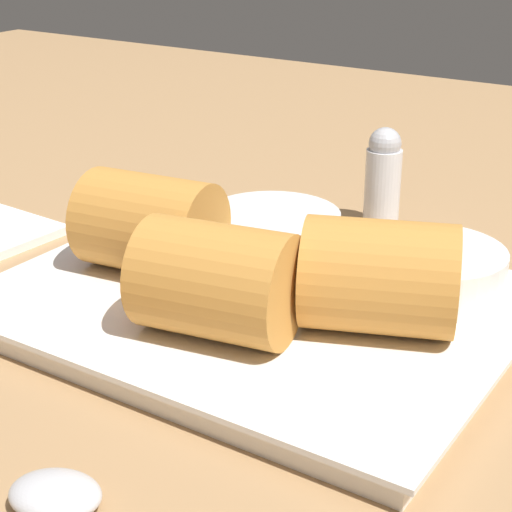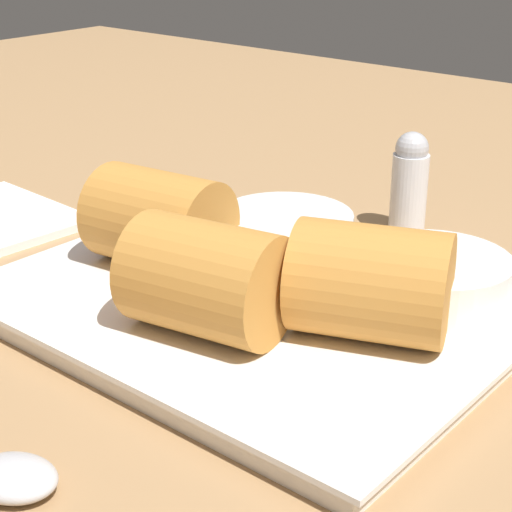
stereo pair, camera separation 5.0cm
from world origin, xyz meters
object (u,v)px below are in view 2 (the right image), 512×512
Objects in this scene: dipping_bowl_far at (434,276)px; salt_shaker at (410,183)px; dipping_bowl_near at (291,233)px; serving_plate at (256,307)px; spoon at (68,495)px.

dipping_bowl_far is 1.16× the size of salt_shaker.
dipping_bowl_near is 1.16× the size of salt_shaker.
serving_plate is 3.90× the size of salt_shaker.
salt_shaker is at bearing 98.41° from spoon.
dipping_bowl_far reaches higher than spoon.
dipping_bowl_near is 0.41× the size of spoon.
spoon is (6.62, -22.32, -2.24)cm from dipping_bowl_near.
salt_shaker is at bearing 126.07° from dipping_bowl_far.
dipping_bowl_far is at bearing -53.93° from salt_shaker.
spoon is at bearing -73.49° from dipping_bowl_near.
serving_plate is 6.52cm from dipping_bowl_near.
serving_plate is at bearing -88.67° from salt_shaker.
salt_shaker reaches higher than dipping_bowl_near.
spoon is (-3.04, -22.16, -2.24)cm from dipping_bowl_far.
salt_shaker is (1.73, 10.71, 0.76)cm from dipping_bowl_near.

